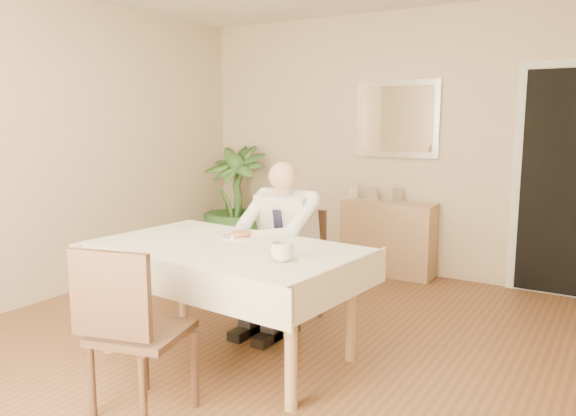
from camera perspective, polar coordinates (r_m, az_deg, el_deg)
The scene contains 17 objects.
room at distance 3.52m, azimuth -3.01°, elevation 4.86°, with size 5.00×5.02×2.60m.
doorway at distance 5.40m, azimuth 26.79°, elevation 2.19°, with size 0.96×0.07×2.10m.
mirror at distance 5.73m, azimuth 10.99°, elevation 8.87°, with size 0.86×0.04×0.76m.
dining_table at distance 3.65m, azimuth -6.33°, elevation -5.08°, with size 1.79×1.15×0.75m.
chair_far at distance 4.40m, azimuth 0.78°, elevation -5.09°, with size 0.42×0.42×0.86m.
chair_near at distance 3.03m, azimuth -15.80°, elevation -11.27°, with size 0.54×0.54×0.93m.
seated_man at distance 4.12m, azimuth -1.25°, elevation -3.06°, with size 0.48×0.72×1.24m.
plate at distance 3.83m, azimuth -4.85°, elevation -2.95°, with size 0.26×0.26×0.02m, color white.
food at distance 3.83m, azimuth -4.85°, elevation -2.63°, with size 0.14×0.14×0.06m, color #9A5C37.
knife at distance 3.76m, azimuth -4.91°, elevation -2.93°, with size 0.01×0.01×0.13m, color silver.
fork at distance 3.81m, azimuth -5.87°, elevation -2.79°, with size 0.01×0.01×0.13m, color silver.
coffee_mug at distance 3.20m, azimuth -0.57°, elevation -4.49°, with size 0.14×0.14×0.11m, color white.
sideboard at distance 5.72m, azimuth 10.10°, elevation -3.05°, with size 0.92×0.31×0.73m, color tan.
photo_frame_left at distance 5.86m, azimuth 6.69°, elevation 1.66°, with size 0.10×0.02×0.14m, color silver.
photo_frame_center at distance 5.75m, azimuth 8.69°, elevation 1.48°, with size 0.10×0.02×0.14m, color silver.
photo_frame_right at distance 5.68m, azimuth 11.10°, elevation 1.31°, with size 0.10×0.02×0.14m, color silver.
potted_palm at distance 6.32m, azimuth -5.42°, elevation 0.60°, with size 0.70×0.70×1.25m, color #2D5521.
Camera 1 is at (2.00, -2.88, 1.56)m, focal length 35.00 mm.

